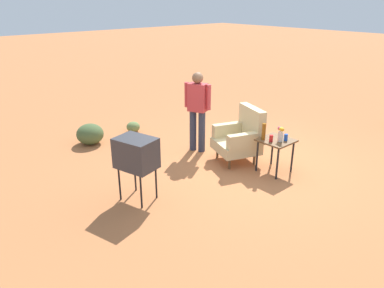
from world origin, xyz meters
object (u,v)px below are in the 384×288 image
Objects in this scene: soda_can_red at (271,138)px; person_standing at (197,107)px; side_table at (276,144)px; soda_can_blue at (286,137)px; tv_on_stand at (136,154)px; armchair at (241,137)px; flower_vase at (281,133)px; bottle_tall_amber at (264,132)px.

person_standing is at bearing -171.75° from soda_can_red.
soda_can_blue reaches higher than side_table.
tv_on_stand is 2.68m from soda_can_blue.
armchair reaches higher than flower_vase.
soda_can_red is (-0.00, -0.15, 0.15)m from side_table.
tv_on_stand is 3.43× the size of bottle_tall_amber.
flower_vase is (0.83, 0.08, 0.28)m from armchair.
flower_vase is at bearing 5.81° from armchair.
soda_can_blue is at bearing 11.89° from armchair.
flower_vase is at bearing 54.92° from soda_can_red.
soda_can_red is 0.41× the size of bottle_tall_amber.
armchair is 3.53× the size of bottle_tall_amber.
soda_can_red is at bearing 70.38° from tv_on_stand.
armchair reaches higher than bottle_tall_amber.
soda_can_blue is (0.14, 0.08, 0.15)m from side_table.
tv_on_stand is at bearing -106.17° from bottle_tall_amber.
soda_can_red is (0.73, -0.05, 0.19)m from armchair.
side_table is 2.36× the size of flower_vase.
armchair is 0.65× the size of person_standing.
tv_on_stand reaches higher than bottle_tall_amber.
bottle_tall_amber is (0.58, -0.07, 0.28)m from armchair.
soda_can_red is (1.67, 0.24, -0.25)m from person_standing.
person_standing is at bearing -162.56° from armchair.
person_standing is 13.44× the size of soda_can_blue.
soda_can_blue is 0.46× the size of flower_vase.
soda_can_blue is at bearing 64.83° from flower_vase.
armchair is 2.34m from tv_on_stand.
bottle_tall_amber reaches higher than soda_can_red.
person_standing is 1.53m from bottle_tall_amber.
armchair reaches higher than tv_on_stand.
flower_vase reaches higher than side_table.
person_standing reaches higher than soda_can_blue.
side_table is 2.56m from tv_on_stand.
side_table is 2.09× the size of bottle_tall_amber.
soda_can_red is (0.81, 2.27, -0.10)m from tv_on_stand.
person_standing reaches higher than side_table.
bottle_tall_amber reaches higher than soda_can_blue.
person_standing reaches higher than tv_on_stand.
person_standing is 1.70m from soda_can_red.
bottle_tall_amber is at bearing -132.91° from side_table.
person_standing is (-0.93, -0.29, 0.44)m from armchair.
person_standing is at bearing -171.60° from bottle_tall_amber.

